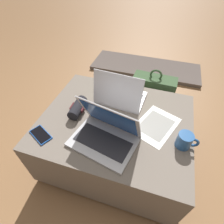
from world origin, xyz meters
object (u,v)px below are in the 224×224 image
Objects in this scene: cell_phone at (41,135)px; backpack at (151,99)px; laptop_near at (106,134)px; laptop_far at (120,95)px; wrist_brace at (78,108)px; coffee_mug at (185,141)px; paper_sheet at (156,125)px.

cell_phone is 0.99m from backpack.
laptop_near is 1.18× the size of laptop_far.
wrist_brace is 1.45× the size of coffee_mug.
coffee_mug is at bearing -5.79° from wrist_brace.
laptop_near is at bearing 77.09° from backpack.
laptop_far is at bearing 38.37° from wrist_brace.
laptop_near reaches higher than coffee_mug.
laptop_near reaches higher than backpack.
cell_phone is (-0.36, -0.43, -0.05)m from laptop_far.
backpack reaches higher than paper_sheet.
wrist_brace is (-0.25, 0.16, -0.02)m from laptop_near.
laptop_near is 3.37× the size of coffee_mug.
backpack is 3.02× the size of wrist_brace.
laptop_near is 0.39m from cell_phone.
laptop_near is 0.30m from wrist_brace.
laptop_far is 0.49m from backpack.
wrist_brace reaches higher than cell_phone.
paper_sheet is (0.64, 0.28, -0.00)m from cell_phone.
paper_sheet is at bearing 3.91° from wrist_brace.
backpack is 0.74m from wrist_brace.
coffee_mug is (0.23, -0.61, 0.26)m from backpack.
backpack is at bearing 86.53° from laptop_near.
backpack is (0.19, 0.70, -0.27)m from laptop_near.
cell_phone is 0.70m from paper_sheet.
coffee_mug reaches higher than wrist_brace.
laptop_far reaches higher than wrist_brace.
cell_phone is at bearing 56.73° from backpack.
cell_phone is 0.31× the size of backpack.
backpack is at bearing -8.95° from cell_phone.
laptop_far is 1.98× the size of wrist_brace.
cell_phone reaches higher than paper_sheet.
laptop_far is 0.57m from cell_phone.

